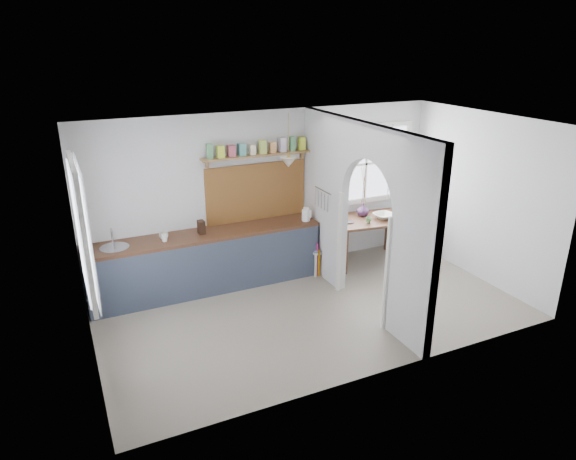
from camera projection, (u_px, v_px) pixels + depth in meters
name	position (u px, v px, depth m)	size (l,w,h in m)	color
floor	(313.00, 310.00, 7.24)	(5.80, 3.20, 0.01)	gray
ceiling	(317.00, 125.00, 6.33)	(5.80, 3.20, 0.01)	silver
walls	(315.00, 224.00, 6.79)	(5.81, 3.21, 2.60)	silver
partition	(358.00, 205.00, 7.06)	(0.12, 3.20, 2.60)	silver
kitchen_window	(80.00, 232.00, 5.53)	(0.10, 1.16, 1.50)	white
nook_window	(366.00, 164.00, 8.72)	(1.76, 0.10, 1.30)	white
counter	(207.00, 260.00, 7.76)	(3.50, 0.60, 0.90)	brown
sink	(115.00, 248.00, 7.08)	(0.40, 0.40, 0.02)	#B4B7BD
backsplash	(256.00, 192.00, 8.03)	(1.65, 0.03, 0.90)	#9D5E25
shelf	(257.00, 151.00, 7.72)	(1.75, 0.20, 0.21)	olive
pendant_lamp	(288.00, 162.00, 7.62)	(0.26, 0.26, 0.16)	beige
utensil_rail	(323.00, 191.00, 7.74)	(0.02, 0.02, 0.50)	#B4B7BD
dining_table	(368.00, 240.00, 8.71)	(1.25, 0.83, 0.78)	brown
chair_left	(319.00, 247.00, 8.33)	(0.38, 0.38, 0.84)	silver
chair_right	(411.00, 229.00, 9.14)	(0.37, 0.37, 0.82)	silver
kettle	(306.00, 214.00, 8.08)	(0.18, 0.14, 0.21)	white
mug_a	(165.00, 238.00, 7.26)	(0.10, 0.10, 0.09)	white
mug_b	(164.00, 236.00, 7.35)	(0.13, 0.13, 0.10)	beige
knife_block	(201.00, 227.00, 7.55)	(0.09, 0.13, 0.20)	black
jar	(201.00, 226.00, 7.66)	(0.10, 0.10, 0.16)	gray
towel_magenta	(317.00, 260.00, 8.21)	(0.02, 0.03, 0.57)	#A32368
towel_orange	(319.00, 263.00, 8.17)	(0.02, 0.03, 0.45)	#CF8003
bowl	(384.00, 216.00, 8.57)	(0.34, 0.34, 0.08)	silver
table_cup	(369.00, 220.00, 8.35)	(0.10, 0.10, 0.09)	#5A9353
plate	(348.00, 222.00, 8.39)	(0.19, 0.19, 0.02)	#2B1F21
vase	(363.00, 210.00, 8.66)	(0.21, 0.21, 0.22)	#472951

